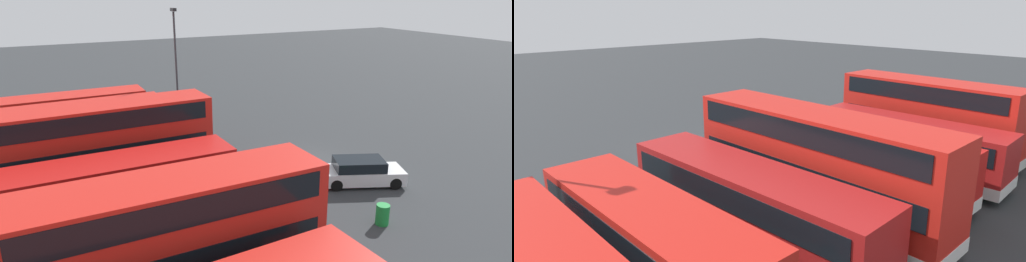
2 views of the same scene
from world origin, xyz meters
The scene contains 11 objects.
ground_plane centered at (0.00, 0.00, 0.00)m, with size 140.00×140.00×0.00m, color #2D3033.
bus_double_decker_second centered at (-8.80, 10.99, 2.45)m, with size 2.63×10.29×4.55m.
bus_single_deck_third centered at (-5.42, 11.72, 1.62)m, with size 3.07×10.21×2.95m.
bus_single_deck_fourth centered at (-2.04, 11.30, 1.62)m, with size 2.61×10.40×2.95m.
bus_double_decker_fifth centered at (1.84, 11.64, 2.45)m, with size 2.76×11.90×4.55m.
bus_single_deck_sixth centered at (5.17, 11.31, 1.62)m, with size 3.03×11.53×2.95m.
bus_single_deck_seventh centered at (9.25, 11.25, 1.62)m, with size 2.74×10.24×2.95m.
bus_single_deck_far_end centered at (12.38, 12.02, 1.62)m, with size 2.64×10.76×2.95m.
car_hatchback_silver centered at (-4.06, -0.88, 0.70)m, with size 3.41×4.71×1.43m.
lamp_post_tall centered at (12.66, 3.78, 5.03)m, with size 0.70×0.30×8.68m.
waste_bin_yellow centered at (-7.95, 1.15, 0.47)m, with size 0.60×0.60×0.95m, color #197F33.
Camera 1 is at (-21.49, 14.67, 10.27)m, focal length 31.91 mm.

